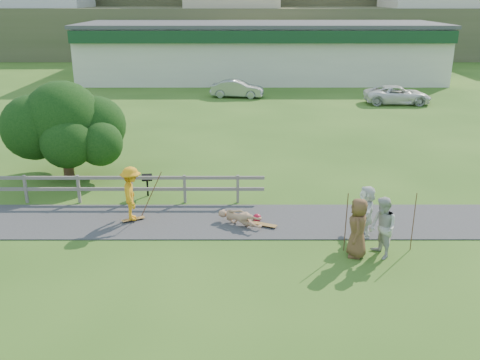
# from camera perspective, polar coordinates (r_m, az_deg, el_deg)

# --- Properties ---
(ground) EXTENTS (260.00, 260.00, 0.00)m
(ground) POSITION_cam_1_polar(r_m,az_deg,el_deg) (17.42, -6.91, -6.41)
(ground) COLOR #2D5718
(ground) RESTS_ON ground
(path) EXTENTS (34.00, 3.00, 0.04)m
(path) POSITION_cam_1_polar(r_m,az_deg,el_deg) (18.76, -6.39, -4.38)
(path) COLOR #333336
(path) RESTS_ON ground
(fence) EXTENTS (15.05, 0.10, 1.10)m
(fence) POSITION_cam_1_polar(r_m,az_deg,el_deg) (21.15, -18.47, -0.49)
(fence) COLOR slate
(fence) RESTS_ON ground
(strip_mall) EXTENTS (32.50, 10.75, 5.10)m
(strip_mall) POSITION_cam_1_polar(r_m,az_deg,el_deg) (50.81, 2.19, 13.60)
(strip_mall) COLOR silver
(strip_mall) RESTS_ON ground
(skater_rider) EXTENTS (0.94, 1.34, 1.89)m
(skater_rider) POSITION_cam_1_polar(r_m,az_deg,el_deg) (18.69, -11.48, -1.70)
(skater_rider) COLOR orange
(skater_rider) RESTS_ON ground
(skater_fallen) EXTENTS (1.23, 1.58, 0.60)m
(skater_fallen) POSITION_cam_1_polar(r_m,az_deg,el_deg) (18.21, -0.02, -4.05)
(skater_fallen) COLOR tan
(skater_fallen) RESTS_ON ground
(spectator_a) EXTENTS (0.93, 1.07, 1.88)m
(spectator_a) POSITION_cam_1_polar(r_m,az_deg,el_deg) (16.44, 14.95, -4.95)
(spectator_a) COLOR #B8B9B4
(spectator_a) RESTS_ON ground
(spectator_c) EXTENTS (0.74, 0.99, 1.85)m
(spectator_c) POSITION_cam_1_polar(r_m,az_deg,el_deg) (16.31, 12.45, -5.01)
(spectator_c) COLOR brown
(spectator_c) RESTS_ON ground
(spectator_d) EXTENTS (0.76, 1.68, 1.75)m
(spectator_d) POSITION_cam_1_polar(r_m,az_deg,el_deg) (17.71, 13.30, -3.28)
(spectator_d) COLOR white
(spectator_d) RESTS_ON ground
(car_silver) EXTENTS (4.17, 1.98, 1.32)m
(car_silver) POSITION_cam_1_polar(r_m,az_deg,el_deg) (41.56, -0.32, 9.71)
(car_silver) COLOR gray
(car_silver) RESTS_ON ground
(car_white) EXTENTS (4.78, 2.32, 1.31)m
(car_white) POSITION_cam_1_polar(r_m,az_deg,el_deg) (40.60, 16.45, 8.70)
(car_white) COLOR white
(car_white) RESTS_ON ground
(tree) EXTENTS (5.21, 5.21, 3.08)m
(tree) POSITION_cam_1_polar(r_m,az_deg,el_deg) (24.03, -18.10, 3.89)
(tree) COLOR black
(tree) RESTS_ON ground
(bbq) EXTENTS (0.45, 0.37, 0.87)m
(bbq) POSITION_cam_1_polar(r_m,az_deg,el_deg) (21.16, -9.85, -0.57)
(bbq) COLOR black
(bbq) RESTS_ON ground
(longboard_rider) EXTENTS (0.80, 0.56, 0.09)m
(longboard_rider) POSITION_cam_1_polar(r_m,az_deg,el_deg) (19.02, -11.30, -4.23)
(longboard_rider) COLOR brown
(longboard_rider) RESTS_ON ground
(longboard_fallen) EXTENTS (0.95, 0.60, 0.10)m
(longboard_fallen) POSITION_cam_1_polar(r_m,az_deg,el_deg) (18.24, 2.50, -4.88)
(longboard_fallen) COLOR brown
(longboard_fallen) RESTS_ON ground
(helmet) EXTENTS (0.29, 0.29, 0.29)m
(helmet) POSITION_cam_1_polar(r_m,az_deg,el_deg) (18.60, 1.83, -4.05)
(helmet) COLOR #AA112A
(helmet) RESTS_ON ground
(pole_rider) EXTENTS (0.03, 0.03, 1.88)m
(pole_rider) POSITION_cam_1_polar(r_m,az_deg,el_deg) (18.95, -9.47, -1.29)
(pole_rider) COLOR brown
(pole_rider) RESTS_ON ground
(pole_spec_left) EXTENTS (0.03, 0.03, 1.89)m
(pole_spec_left) POSITION_cam_1_polar(r_m,az_deg,el_deg) (16.56, 11.23, -4.45)
(pole_spec_left) COLOR brown
(pole_spec_left) RESTS_ON ground
(pole_spec_right) EXTENTS (0.03, 0.03, 1.88)m
(pole_spec_right) POSITION_cam_1_polar(r_m,az_deg,el_deg) (17.12, 18.01, -4.28)
(pole_spec_right) COLOR brown
(pole_spec_right) RESTS_ON ground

